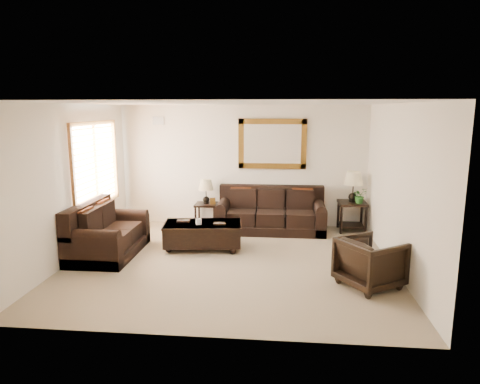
# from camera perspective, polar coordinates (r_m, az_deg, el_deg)

# --- Properties ---
(room) EXTENTS (5.51, 5.01, 2.71)m
(room) POSITION_cam_1_polar(r_m,az_deg,el_deg) (7.15, -1.45, 0.90)
(room) COLOR gray
(room) RESTS_ON ground
(window) EXTENTS (0.07, 1.96, 1.66)m
(window) POSITION_cam_1_polar(r_m,az_deg,el_deg) (8.72, -18.63, 3.48)
(window) COLOR white
(window) RESTS_ON room
(mirror) EXTENTS (1.50, 0.06, 1.10)m
(mirror) POSITION_cam_1_polar(r_m,az_deg,el_deg) (9.49, 4.33, 6.41)
(mirror) COLOR #4A270E
(mirror) RESTS_ON room
(air_vent) EXTENTS (0.25, 0.02, 0.18)m
(air_vent) POSITION_cam_1_polar(r_m,az_deg,el_deg) (9.87, -10.85, 9.33)
(air_vent) COLOR #999999
(air_vent) RESTS_ON room
(sofa) EXTENTS (2.30, 0.99, 0.94)m
(sofa) POSITION_cam_1_polar(r_m,az_deg,el_deg) (9.32, 4.14, -3.08)
(sofa) COLOR black
(sofa) RESTS_ON room
(loveseat) EXTENTS (1.01, 1.69, 0.95)m
(loveseat) POSITION_cam_1_polar(r_m,az_deg,el_deg) (8.15, -17.52, -5.58)
(loveseat) COLOR black
(loveseat) RESTS_ON room
(end_table_left) EXTENTS (0.49, 0.49, 1.07)m
(end_table_left) POSITION_cam_1_polar(r_m,az_deg,el_deg) (9.55, -4.53, -0.55)
(end_table_left) COLOR black
(end_table_left) RESTS_ON room
(end_table_right) EXTENTS (0.59, 0.59, 1.30)m
(end_table_right) POSITION_cam_1_polar(r_m,az_deg,el_deg) (9.45, 14.82, -0.07)
(end_table_right) COLOR black
(end_table_right) RESTS_ON room
(coffee_table) EXTENTS (1.53, 0.94, 0.61)m
(coffee_table) POSITION_cam_1_polar(r_m,az_deg,el_deg) (8.16, -4.97, -5.40)
(coffee_table) COLOR black
(coffee_table) RESTS_ON room
(armchair) EXTENTS (1.06, 1.07, 0.81)m
(armchair) POSITION_cam_1_polar(r_m,az_deg,el_deg) (6.68, 16.99, -8.69)
(armchair) COLOR black
(armchair) RESTS_ON floor
(potted_plant) EXTENTS (0.41, 0.42, 0.26)m
(potted_plant) POSITION_cam_1_polar(r_m,az_deg,el_deg) (9.38, 15.67, -0.67)
(potted_plant) COLOR #21521C
(potted_plant) RESTS_ON end_table_right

